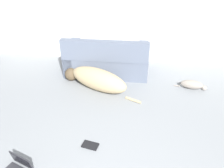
{
  "coord_description": "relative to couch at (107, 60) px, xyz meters",
  "views": [
    {
      "loc": [
        0.21,
        -1.28,
        2.67
      ],
      "look_at": [
        -0.21,
        1.97,
        0.65
      ],
      "focal_mm": 40.0,
      "sensor_mm": 36.0,
      "label": 1
    }
  ],
  "objects": [
    {
      "name": "laptop_open",
      "position": [
        -0.75,
        -2.78,
        -0.21
      ],
      "size": [
        0.42,
        0.36,
        0.22
      ],
      "rotation": [
        0.0,
        0.0,
        -0.37
      ],
      "color": "#2D2D33",
      "rests_on": "ground_plane"
    },
    {
      "name": "cat",
      "position": [
        1.77,
        -0.47,
        -0.19
      ],
      "size": [
        0.62,
        0.24,
        0.18
      ],
      "rotation": [
        0.0,
        0.0,
        6.14
      ],
      "color": "gray",
      "rests_on": "ground_plane"
    },
    {
      "name": "couch",
      "position": [
        0.0,
        0.0,
        0.0
      ],
      "size": [
        1.76,
        0.93,
        0.86
      ],
      "rotation": [
        0.0,
        0.0,
        3.16
      ],
      "color": "slate",
      "rests_on": "ground_plane"
    },
    {
      "name": "book_black",
      "position": [
        0.08,
        -2.25,
        -0.27
      ],
      "size": [
        0.25,
        0.18,
        0.02
      ],
      "rotation": [
        0.0,
        0.0,
        -0.2
      ],
      "color": "black",
      "rests_on": "ground_plane"
    },
    {
      "name": "wall_back",
      "position": [
        0.52,
        0.65,
        0.92
      ],
      "size": [
        6.88,
        0.06,
        2.4
      ],
      "color": "silver",
      "rests_on": "ground_plane"
    },
    {
      "name": "dog",
      "position": [
        -0.11,
        -0.71,
        -0.07
      ],
      "size": [
        1.65,
        0.9,
        0.44
      ],
      "rotation": [
        0.0,
        0.0,
        2.71
      ],
      "color": "tan",
      "rests_on": "ground_plane"
    }
  ]
}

